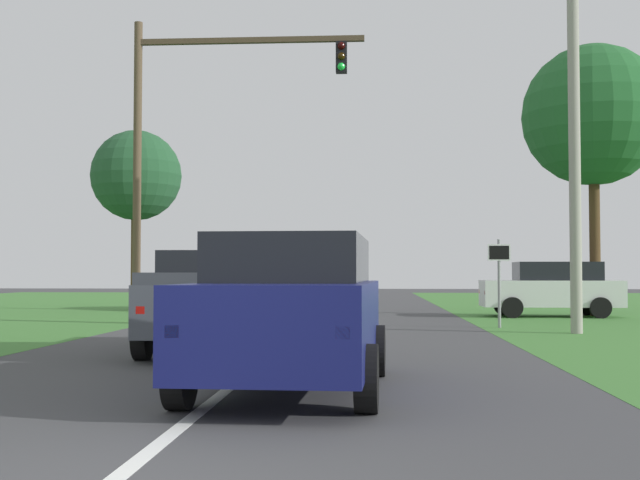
{
  "coord_description": "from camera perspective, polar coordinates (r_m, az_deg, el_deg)",
  "views": [
    {
      "loc": [
        1.82,
        -5.65,
        1.46
      ],
      "look_at": [
        0.56,
        14.01,
        2.24
      ],
      "focal_mm": 46.39,
      "sensor_mm": 36.0,
      "label": 1
    }
  ],
  "objects": [
    {
      "name": "utility_pole_right",
      "position": [
        21.09,
        17.14,
        6.95
      ],
      "size": [
        0.28,
        0.28,
        9.61
      ],
      "primitive_type": "cylinder",
      "color": "#9E998E",
      "rests_on": "ground_plane"
    },
    {
      "name": "crossing_suv_far",
      "position": [
        28.57,
        15.71,
        -3.22
      ],
      "size": [
        4.51,
        2.1,
        1.82
      ],
      "color": "silver",
      "rests_on": "ground_plane"
    },
    {
      "name": "pickup_truck_lead",
      "position": [
        15.38,
        -7.24,
        -4.11
      ],
      "size": [
        2.43,
        5.06,
        1.85
      ],
      "color": "#4C515B",
      "rests_on": "ground_plane"
    },
    {
      "name": "keep_moving_sign",
      "position": [
        22.41,
        12.26,
        -2.11
      ],
      "size": [
        0.6,
        0.09,
        2.35
      ],
      "color": "gray",
      "rests_on": "ground_plane"
    },
    {
      "name": "extra_tree_1",
      "position": [
        33.31,
        -12.57,
        4.31
      ],
      "size": [
        3.53,
        3.53,
        7.06
      ],
      "color": "#4C351E",
      "rests_on": "ground_plane"
    },
    {
      "name": "traffic_light",
      "position": [
        24.63,
        -8.94,
        7.69
      ],
      "size": [
        6.78,
        0.4,
        8.85
      ],
      "color": "brown",
      "rests_on": "ground_plane"
    },
    {
      "name": "red_suv_near",
      "position": [
        10.32,
        -1.9,
        -4.75
      ],
      "size": [
        2.37,
        5.04,
        1.91
      ],
      "color": "navy",
      "rests_on": "ground_plane"
    },
    {
      "name": "oak_tree_right",
      "position": [
        29.97,
        18.33,
        8.13
      ],
      "size": [
        4.81,
        4.81,
        9.25
      ],
      "color": "#4C351E",
      "rests_on": "ground_plane"
    },
    {
      "name": "ground_plane",
      "position": [
        16.1,
        -2.85,
        -7.47
      ],
      "size": [
        120.0,
        120.0,
        0.0
      ],
      "primitive_type": "plane",
      "color": "#424244"
    }
  ]
}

